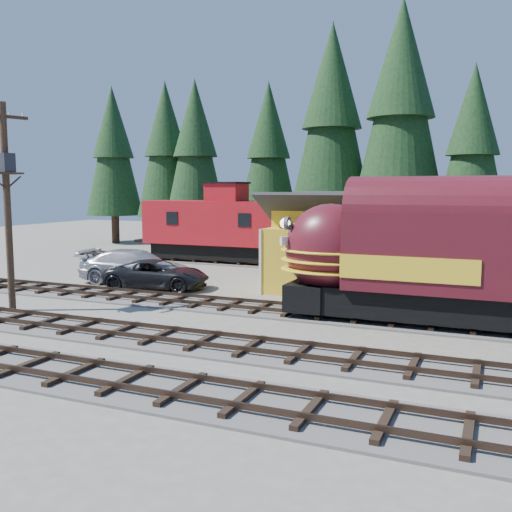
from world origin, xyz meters
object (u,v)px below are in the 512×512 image
at_px(utility_pole, 7,193).
at_px(pickup_truck_b, 136,267).
at_px(depot, 390,237).
at_px(pickup_truck_a, 157,274).
at_px(caboose, 215,226).
at_px(locomotive, 478,263).

distance_m(utility_pole, pickup_truck_b, 9.40).
relative_size(depot, pickup_truck_a, 2.25).
bearing_deg(pickup_truck_b, pickup_truck_a, -123.52).
relative_size(depot, caboose, 1.22).
distance_m(pickup_truck_a, pickup_truck_b, 2.28).
relative_size(locomotive, pickup_truck_a, 2.92).
xyz_separation_m(locomotive, utility_pole, (-19.26, -4.44, 2.62)).
height_order(locomotive, caboose, caboose).
distance_m(locomotive, utility_pole, 19.94).
bearing_deg(pickup_truck_b, utility_pole, 166.64).
bearing_deg(locomotive, caboose, 143.01).
relative_size(pickup_truck_a, pickup_truck_b, 0.85).
distance_m(depot, pickup_truck_a, 12.60).
bearing_deg(pickup_truck_a, utility_pole, 146.78).
distance_m(depot, utility_pole, 18.49).
distance_m(caboose, utility_pole, 18.63).
bearing_deg(pickup_truck_b, caboose, -7.04).
bearing_deg(caboose, pickup_truck_a, -78.84).
distance_m(locomotive, caboose, 23.27).
distance_m(locomotive, pickup_truck_a, 16.75).
relative_size(utility_pole, pickup_truck_a, 1.62).
xyz_separation_m(caboose, utility_pole, (-0.67, -18.44, 2.55)).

